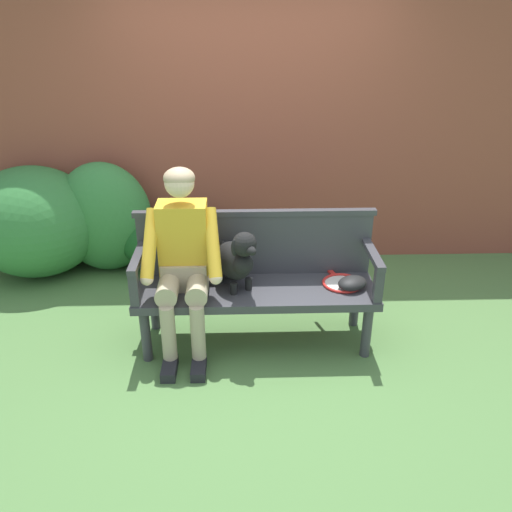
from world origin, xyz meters
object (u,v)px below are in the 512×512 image
(garden_bench, at_px, (256,294))
(dog_on_bench, at_px, (236,259))
(tennis_racket, at_px, (340,281))
(person_seated, at_px, (183,255))
(baseball_glove, at_px, (352,283))

(garden_bench, height_order, dog_on_bench, dog_on_bench)
(tennis_racket, bearing_deg, person_seated, -176.40)
(tennis_racket, bearing_deg, dog_on_bench, -175.54)
(baseball_glove, bearing_deg, dog_on_bench, 148.19)
(dog_on_bench, xyz_separation_m, baseball_glove, (0.82, -0.03, -0.19))
(person_seated, xyz_separation_m, baseball_glove, (1.19, -0.02, -0.22))
(garden_bench, bearing_deg, baseball_glove, -3.32)
(baseball_glove, bearing_deg, garden_bench, 147.27)
(person_seated, distance_m, tennis_racket, 1.15)
(baseball_glove, bearing_deg, person_seated, 149.50)
(person_seated, xyz_separation_m, dog_on_bench, (0.37, 0.01, -0.04))
(garden_bench, bearing_deg, person_seated, -178.08)
(garden_bench, xyz_separation_m, tennis_racket, (0.62, 0.05, 0.07))
(person_seated, relative_size, tennis_racket, 2.28)
(garden_bench, relative_size, dog_on_bench, 3.65)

